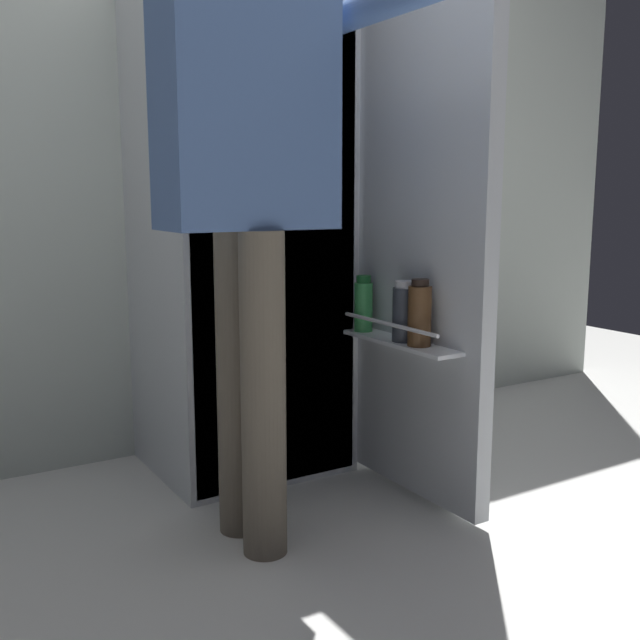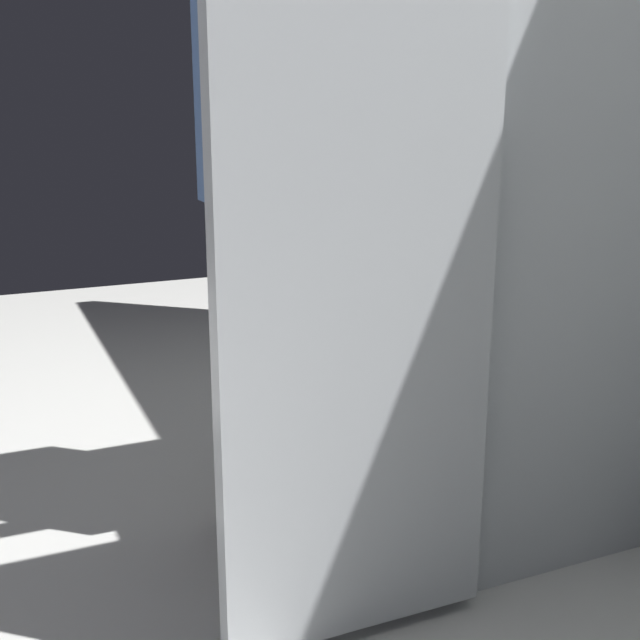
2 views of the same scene
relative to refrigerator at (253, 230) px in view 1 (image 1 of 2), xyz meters
The scene contains 4 objects.
ground_plane 0.97m from the refrigerator, 93.54° to the right, with size 6.81×6.81×0.00m, color silver.
kitchen_wall 0.53m from the refrigerator, 94.38° to the left, with size 4.40×0.10×2.43m, color beige.
refrigerator is the anchor object (origin of this frame).
person 0.62m from the refrigerator, 116.94° to the right, with size 0.56×0.78×1.75m.
Camera 1 is at (-1.11, -1.82, 0.97)m, focal length 41.74 mm.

